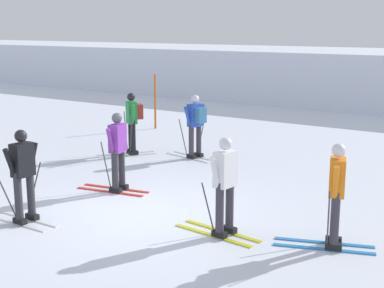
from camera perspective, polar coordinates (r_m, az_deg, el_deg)
name	(u,v)px	position (r m, az deg, el deg)	size (l,w,h in m)	color
ground_plane	(135,213)	(10.66, -5.95, -7.07)	(120.00, 120.00, 0.00)	silver
skier_purple	(117,150)	(11.80, -7.70, -0.60)	(1.64, 0.99, 1.71)	red
skier_green	(132,120)	(15.23, -6.17, 2.46)	(1.26, 1.50, 1.71)	silver
skier_white	(225,184)	(9.22, 3.38, -4.11)	(1.63, 1.00, 1.71)	gold
skier_orange	(336,193)	(9.01, 14.61, -4.89)	(1.63, 0.95, 1.71)	#237AC6
skier_black	(23,174)	(10.28, -17.06, -2.93)	(1.60, 1.00, 1.71)	silver
skier_blue	(196,123)	(14.66, 0.38, 2.15)	(1.64, 0.99, 1.71)	silver
trail_marker_pole	(155,101)	(19.08, -3.83, 4.41)	(0.07, 0.07, 1.89)	#C65614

